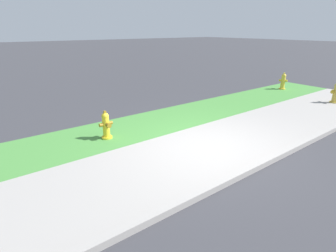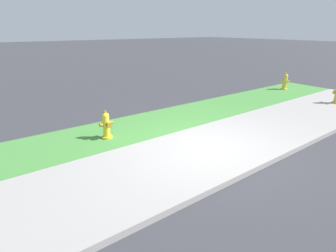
{
  "view_description": "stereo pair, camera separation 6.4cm",
  "coord_description": "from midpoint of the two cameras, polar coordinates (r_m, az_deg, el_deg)",
  "views": [
    {
      "loc": [
        -4.1,
        -3.89,
        2.63
      ],
      "look_at": [
        -0.52,
        0.87,
        0.4
      ],
      "focal_mm": 28.0,
      "sensor_mm": 36.0,
      "label": 1
    },
    {
      "loc": [
        -4.05,
        -3.93,
        2.63
      ],
      "look_at": [
        -0.52,
        0.87,
        0.4
      ],
      "focal_mm": 28.0,
      "sensor_mm": 36.0,
      "label": 2
    }
  ],
  "objects": [
    {
      "name": "ground_plane",
      "position": [
        6.23,
        8.91,
        -4.71
      ],
      "size": [
        120.0,
        120.0,
        0.0
      ],
      "primitive_type": "plane",
      "color": "#38383D"
    },
    {
      "name": "grass_verge",
      "position": [
        7.8,
        -2.57,
        0.84
      ],
      "size": [
        18.0,
        2.01,
        0.01
      ],
      "primitive_type": "cube",
      "color": "#47893D",
      "rests_on": "ground"
    },
    {
      "name": "street_curb",
      "position": [
        5.48,
        18.51,
        -8.57
      ],
      "size": [
        18.0,
        0.16,
        0.12
      ],
      "primitive_type": "cube",
      "color": "#9E9993",
      "rests_on": "ground"
    },
    {
      "name": "fire_hydrant_mid_block",
      "position": [
        13.16,
        24.25,
        8.81
      ],
      "size": [
        0.34,
        0.37,
        0.75
      ],
      "rotation": [
        0.0,
        0.0,
        5.14
      ],
      "color": "gold",
      "rests_on": "ground"
    },
    {
      "name": "fire_hydrant_far_end",
      "position": [
        6.74,
        -13.02,
        0.18
      ],
      "size": [
        0.36,
        0.32,
        0.72
      ],
      "rotation": [
        0.0,
        0.0,
        3.2
      ],
      "color": "yellow",
      "rests_on": "ground"
    },
    {
      "name": "sidewalk_pavement",
      "position": [
        6.22,
        8.91,
        -4.67
      ],
      "size": [
        18.0,
        2.41,
        0.01
      ],
      "primitive_type": "cube",
      "color": "#9E9993",
      "rests_on": "ground"
    }
  ]
}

